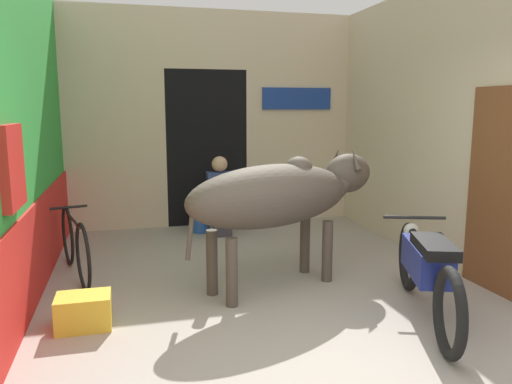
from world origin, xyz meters
The scene contains 10 objects.
ground_plane centered at (0.00, 0.00, 0.00)m, with size 30.00×30.00×0.00m, color #9E9389.
wall_left_shopfront centered at (-2.27, 2.20, 1.57)m, with size 0.25×4.43×3.24m.
wall_back_with_doorway centered at (-0.05, 4.72, 1.43)m, with size 4.38×0.93×3.24m.
wall_right_with_door centered at (2.27, 2.16, 1.60)m, with size 0.22×4.43×3.24m.
cow centered at (0.19, 1.56, 0.95)m, with size 2.31×1.28×1.38m.
motorcycle_near centered at (1.14, 0.47, 0.45)m, with size 0.85×1.97×0.79m.
bicycle centered at (-1.89, 2.37, 0.36)m, with size 0.54×1.63×0.71m.
shopkeeper_seated centered at (-0.03, 3.78, 0.60)m, with size 0.37×0.34×1.13m.
plastic_stool centered at (-0.29, 3.98, 0.21)m, with size 0.37×0.37×0.39m.
crate centered at (-1.71, 1.01, 0.14)m, with size 0.44×0.32×0.28m.
Camera 1 is at (-1.31, -3.13, 1.80)m, focal length 35.00 mm.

